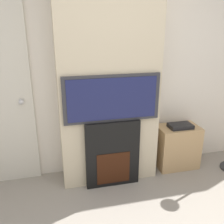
{
  "coord_description": "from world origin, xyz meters",
  "views": [
    {
      "loc": [
        -0.6,
        -0.89,
        1.81
      ],
      "look_at": [
        0.0,
        1.62,
        0.91
      ],
      "focal_mm": 40.0,
      "sensor_mm": 36.0,
      "label": 1
    }
  ],
  "objects": [
    {
      "name": "chimney_breast",
      "position": [
        0.0,
        1.81,
        1.35
      ],
      "size": [
        1.13,
        0.38,
        2.7
      ],
      "color": "beige",
      "rests_on": "ground_plane"
    },
    {
      "name": "fireplace",
      "position": [
        0.0,
        1.61,
        0.4
      ],
      "size": [
        0.63,
        0.15,
        0.8
      ],
      "color": "black",
      "rests_on": "ground_plane"
    },
    {
      "name": "television",
      "position": [
        0.0,
        1.61,
        1.06
      ],
      "size": [
        1.06,
        0.07,
        0.52
      ],
      "color": "#2D2D33",
      "rests_on": "fireplace"
    },
    {
      "name": "wall_back",
      "position": [
        0.0,
        2.03,
        1.35
      ],
      "size": [
        6.0,
        0.06,
        2.7
      ],
      "color": "silver",
      "rests_on": "ground_plane"
    },
    {
      "name": "media_stand",
      "position": [
        0.93,
        1.8,
        0.29
      ],
      "size": [
        0.54,
        0.34,
        0.62
      ],
      "color": "tan",
      "rests_on": "ground_plane"
    }
  ]
}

